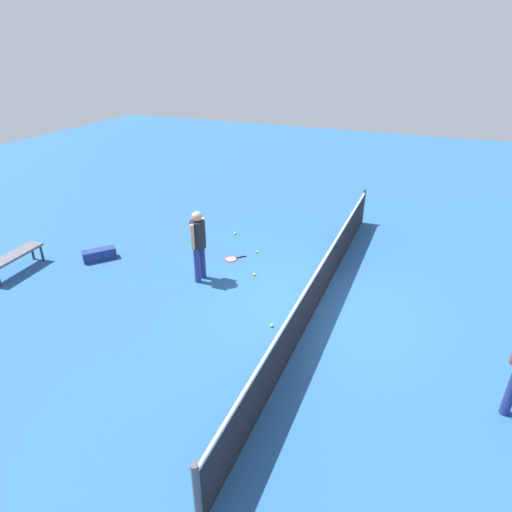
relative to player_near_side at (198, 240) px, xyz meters
The scene contains 10 objects.
ground_plane 3.00m from the player_near_side, 89.40° to the left, with size 40.00×40.00×0.00m, color #265693.
court_net 2.87m from the player_near_side, 89.40° to the left, with size 10.09×0.09×1.07m.
player_near_side is the anchor object (origin of this frame).
tennis_racket_near_player 1.59m from the player_near_side, 169.78° to the left, with size 0.54×0.53×0.03m.
tennis_ball_near_player 2.64m from the player_near_side, 63.44° to the left, with size 0.07×0.07×0.07m, color #C6E033.
tennis_ball_by_net 1.60m from the player_near_side, 121.17° to the left, with size 0.07×0.07×0.07m, color #C6E033.
tennis_ball_midcourt 2.87m from the player_near_side, behind, with size 0.07×0.07×0.07m, color #C6E033.
tennis_ball_baseline 2.16m from the player_near_side, 159.71° to the left, with size 0.07×0.07×0.07m, color #C6E033.
courtside_bench 4.52m from the player_near_side, 71.83° to the right, with size 1.53×0.53×0.48m.
equipment_bag 2.99m from the player_near_side, 88.58° to the right, with size 0.80×0.72×0.28m.
Camera 1 is at (7.52, 1.76, 5.02)m, focal length 30.09 mm.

